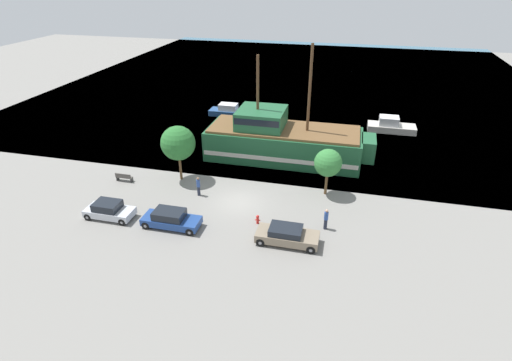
# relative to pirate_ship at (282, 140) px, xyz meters

# --- Properties ---
(ground_plane) EXTENTS (160.00, 160.00, 0.00)m
(ground_plane) POSITION_rel_pirate_ship_xyz_m (-2.02, -9.87, -1.99)
(ground_plane) COLOR gray
(water_surface) EXTENTS (80.00, 80.00, 0.00)m
(water_surface) POSITION_rel_pirate_ship_xyz_m (-2.02, 34.13, -1.99)
(water_surface) COLOR #38667F
(water_surface) RESTS_ON ground
(pirate_ship) EXTENTS (17.30, 5.88, 11.91)m
(pirate_ship) POSITION_rel_pirate_ship_xyz_m (0.00, 0.00, 0.00)
(pirate_ship) COLOR #1E5633
(pirate_ship) RESTS_ON water_surface
(moored_boat_dockside) EXTENTS (5.75, 2.37, 1.83)m
(moored_boat_dockside) POSITION_rel_pirate_ship_xyz_m (11.71, 10.91, -1.32)
(moored_boat_dockside) COLOR #B7B2A8
(moored_boat_dockside) RESTS_ON water_surface
(moored_boat_outer) EXTENTS (6.08, 2.10, 1.58)m
(moored_boat_outer) POSITION_rel_pirate_ship_xyz_m (-9.32, 11.91, -1.41)
(moored_boat_outer) COLOR navy
(moored_boat_outer) RESTS_ON water_surface
(parked_car_curb_front) EXTENTS (4.57, 1.83, 1.43)m
(parked_car_curb_front) POSITION_rel_pirate_ship_xyz_m (-6.17, -14.72, -1.28)
(parked_car_curb_front) COLOR navy
(parked_car_curb_front) RESTS_ON ground_plane
(parked_car_curb_mid) EXTENTS (3.92, 1.82, 1.42)m
(parked_car_curb_mid) POSITION_rel_pirate_ship_xyz_m (-11.59, -14.70, -1.30)
(parked_car_curb_mid) COLOR #B7BCC6
(parked_car_curb_mid) RESTS_ON ground_plane
(parked_car_curb_rear) EXTENTS (4.61, 1.91, 1.36)m
(parked_car_curb_rear) POSITION_rel_pirate_ship_xyz_m (3.04, -14.67, -1.30)
(parked_car_curb_rear) COLOR #7F705B
(parked_car_curb_rear) RESTS_ON ground_plane
(fire_hydrant) EXTENTS (0.42, 0.25, 0.76)m
(fire_hydrant) POSITION_rel_pirate_ship_xyz_m (0.35, -12.70, -1.58)
(fire_hydrant) COLOR red
(fire_hydrant) RESTS_ON ground_plane
(bench_promenade_east) EXTENTS (1.61, 0.45, 0.85)m
(bench_promenade_east) POSITION_rel_pirate_ship_xyz_m (-13.67, -8.82, -1.55)
(bench_promenade_east) COLOR #4C4742
(bench_promenade_east) RESTS_ON ground_plane
(pedestrian_walking_near) EXTENTS (0.32, 0.32, 1.80)m
(pedestrian_walking_near) POSITION_rel_pirate_ship_xyz_m (-5.80, -9.61, -1.07)
(pedestrian_walking_near) COLOR #232838
(pedestrian_walking_near) RESTS_ON ground_plane
(pedestrian_walking_far) EXTENTS (0.32, 0.32, 1.77)m
(pedestrian_walking_far) POSITION_rel_pirate_ship_xyz_m (5.67, -12.17, -1.08)
(pedestrian_walking_far) COLOR #232838
(pedestrian_walking_far) RESTS_ON ground_plane
(tree_row_east) EXTENTS (3.21, 3.21, 5.35)m
(tree_row_east) POSITION_rel_pirate_ship_xyz_m (-8.56, -7.09, 1.75)
(tree_row_east) COLOR brown
(tree_row_east) RESTS_ON ground_plane
(tree_row_mideast) EXTENTS (2.44, 2.44, 4.32)m
(tree_row_mideast) POSITION_rel_pirate_ship_xyz_m (5.20, -6.67, 1.09)
(tree_row_mideast) COLOR brown
(tree_row_mideast) RESTS_ON ground_plane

